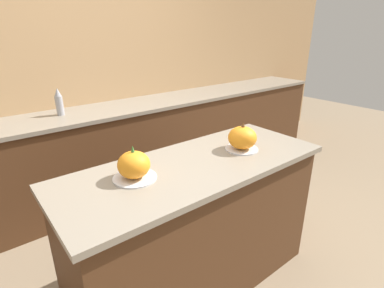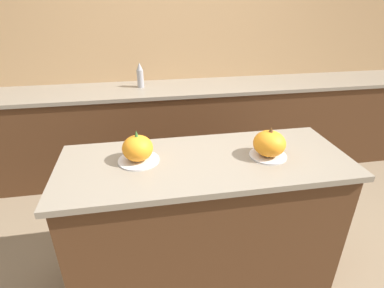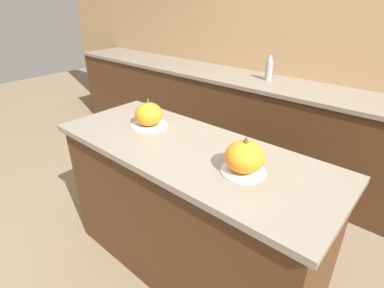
# 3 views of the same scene
# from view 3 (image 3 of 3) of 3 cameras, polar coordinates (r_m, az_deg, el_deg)

# --- Properties ---
(ground_plane) EXTENTS (12.00, 12.00, 0.00)m
(ground_plane) POSITION_cam_3_polar(r_m,az_deg,el_deg) (2.22, -0.61, -22.03)
(ground_plane) COLOR #847056
(wall_back) EXTENTS (8.00, 0.06, 2.50)m
(wall_back) POSITION_cam_3_polar(r_m,az_deg,el_deg) (3.06, 23.11, 16.91)
(wall_back) COLOR tan
(wall_back) RESTS_ON ground_plane
(kitchen_island) EXTENTS (1.67, 0.65, 0.91)m
(kitchen_island) POSITION_cam_3_polar(r_m,az_deg,el_deg) (1.90, -0.68, -12.85)
(kitchen_island) COLOR #4C2D19
(kitchen_island) RESTS_ON ground_plane
(back_counter) EXTENTS (6.00, 0.60, 0.93)m
(back_counter) POSITION_cam_3_polar(r_m,az_deg,el_deg) (2.97, 18.28, 1.52)
(back_counter) COLOR #4C2D19
(back_counter) RESTS_ON ground_plane
(pumpkin_cake_left) EXTENTS (0.23, 0.23, 0.19)m
(pumpkin_cake_left) POSITION_cam_3_polar(r_m,az_deg,el_deg) (1.90, -8.22, 5.45)
(pumpkin_cake_left) COLOR silver
(pumpkin_cake_left) RESTS_ON kitchen_island
(pumpkin_cake_right) EXTENTS (0.22, 0.22, 0.19)m
(pumpkin_cake_right) POSITION_cam_3_polar(r_m,az_deg,el_deg) (1.40, 9.97, -2.58)
(pumpkin_cake_right) COLOR silver
(pumpkin_cake_right) RESTS_ON kitchen_island
(bottle_tall) EXTENTS (0.06, 0.06, 0.24)m
(bottle_tall) POSITION_cam_3_polar(r_m,az_deg,el_deg) (2.97, 14.51, 13.90)
(bottle_tall) COLOR #99999E
(bottle_tall) RESTS_ON back_counter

